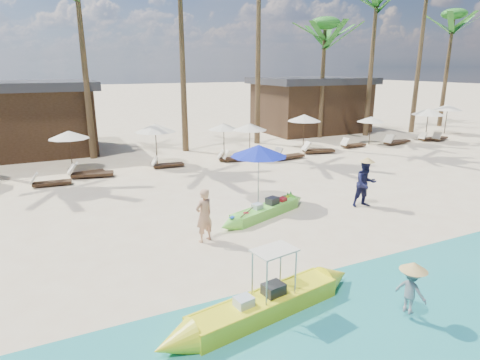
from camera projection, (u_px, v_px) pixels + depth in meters
name	position (u px, v px, depth m)	size (l,w,h in m)	color
ground	(261.00, 239.00, 12.32)	(240.00, 240.00, 0.00)	beige
wet_sand_strip	(380.00, 333.00, 7.98)	(240.00, 4.50, 0.01)	tan
green_canoe	(265.00, 211.00, 14.21)	(4.59, 1.94, 0.61)	#73E545
yellow_canoe	(265.00, 305.00, 8.52)	(5.62, 1.29, 1.46)	yellow
tourist	(204.00, 215.00, 12.00)	(0.61, 0.40, 1.66)	tan
vendor_green	(365.00, 184.00, 15.02)	(0.87, 0.68, 1.79)	#141537
vendor_yellow	(411.00, 290.00, 8.24)	(0.66, 0.38, 1.03)	gray
blue_umbrella	(259.00, 151.00, 15.03)	(2.15, 2.15, 2.31)	#99999E
resort_parasol_4	(69.00, 135.00, 20.06)	(1.98, 1.98, 2.04)	#392517
lounger_4_left	(49.00, 182.00, 17.79)	(1.72, 0.65, 0.57)	#392517
lounger_4_right	(85.00, 172.00, 19.44)	(1.73, 0.71, 0.57)	#392517
resort_parasol_5	(155.00, 128.00, 21.13)	(2.17, 2.17, 2.24)	#392517
lounger_5_left	(89.00, 173.00, 19.14)	(2.08, 1.02, 0.68)	#392517
resort_parasol_6	(224.00, 126.00, 23.60)	(1.87, 1.87, 1.92)	#392517
lounger_6_left	(166.00, 164.00, 21.05)	(1.71, 0.65, 0.57)	#392517
lounger_6_right	(231.00, 158.00, 22.52)	(1.79, 1.00, 0.58)	#392517
resort_parasol_7	(250.00, 127.00, 22.88)	(1.96, 1.96, 2.02)	#392517
lounger_7_left	(236.00, 158.00, 22.48)	(1.82, 0.77, 0.60)	#392517
lounger_7_right	(287.00, 156.00, 22.91)	(2.02, 0.80, 0.67)	#392517
resort_parasol_8	(304.00, 118.00, 25.43)	(2.15, 2.15, 2.21)	#392517
lounger_8_left	(317.00, 150.00, 24.48)	(2.09, 1.06, 0.68)	#392517
resort_parasol_9	(371.00, 119.00, 26.97)	(1.85, 1.85, 1.91)	#392517
lounger_9_left	(352.00, 145.00, 26.29)	(1.82, 0.61, 0.61)	#392517
lounger_9_right	(394.00, 142.00, 27.23)	(1.99, 0.91, 0.65)	#392517
resort_parasol_10	(429.00, 112.00, 28.05)	(2.25, 2.25, 2.32)	#392517
lounger_10_left	(398.00, 140.00, 27.91)	(1.68, 0.73, 0.55)	#392517
lounger_10_right	(428.00, 138.00, 28.74)	(1.73, 0.59, 0.58)	#392517
resort_parasol_11	(448.00, 107.00, 31.38)	(2.22, 2.22, 2.29)	#392517
lounger_11_left	(440.00, 138.00, 28.82)	(1.82, 1.08, 0.59)	#392517
palm_6	(325.00, 38.00, 28.33)	(2.08, 2.08, 8.51)	brown
palm_7	(376.00, 11.00, 28.62)	(2.08, 2.08, 11.08)	brown
palm_9	(452.00, 31.00, 33.84)	(2.08, 2.08, 9.82)	brown
pavilion_west	(1.00, 118.00, 23.62)	(10.80, 6.60, 4.30)	#392517
pavilion_east	(310.00, 104.00, 32.72)	(8.80, 6.60, 4.30)	#392517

